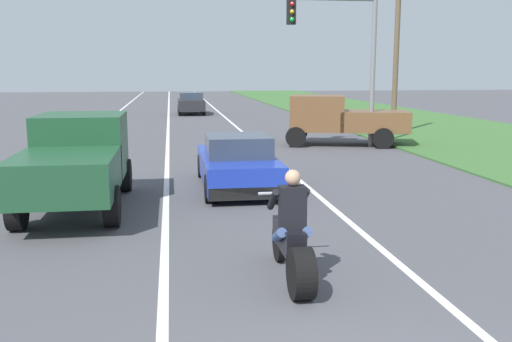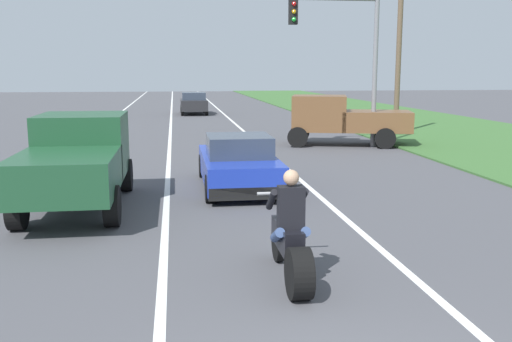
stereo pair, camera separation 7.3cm
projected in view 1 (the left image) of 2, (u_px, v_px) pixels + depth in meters
name	position (u px, v px, depth m)	size (l,w,h in m)	color
lane_stripe_left_solid	(78.00, 144.00, 23.36)	(0.14, 120.00, 0.01)	white
lane_stripe_right_solid	(253.00, 141.00, 24.40)	(0.14, 120.00, 0.01)	white
lane_stripe_centre_dashed	(168.00, 143.00, 23.88)	(0.14, 120.00, 0.01)	white
grass_verge_right	(476.00, 137.00, 25.86)	(10.00, 120.00, 0.06)	#3D6B33
motorcycle_with_rider	(292.00, 242.00, 8.04)	(0.70, 2.21, 1.62)	black
sports_car_blue	(237.00, 164.00, 14.56)	(1.84, 4.30, 1.37)	#1E38B2
pickup_truck_left_lane_dark_green	(76.00, 158.00, 12.31)	(2.02, 4.80, 1.98)	#1E4C2D
pickup_truck_right_shoulder_brown	(340.00, 118.00, 22.94)	(5.14, 3.14, 1.98)	brown
traffic_light_mast_near	(346.00, 44.00, 21.82)	(3.73, 0.34, 6.00)	gray
utility_pole_roadside	(396.00, 52.00, 26.21)	(0.24, 0.24, 7.59)	brown
distant_car_far_ahead	(191.00, 103.00, 39.38)	(1.80, 4.00, 1.50)	#262628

